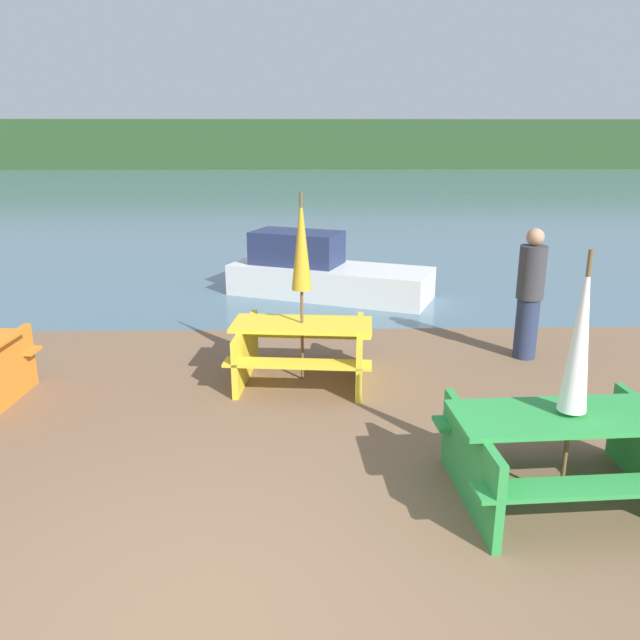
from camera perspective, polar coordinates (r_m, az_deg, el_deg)
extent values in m
plane|color=brown|center=(4.27, -11.08, -26.39)|extent=(60.00, 60.00, 0.00)
cube|color=slate|center=(34.28, -2.60, 11.85)|extent=(60.00, 50.00, 0.00)
cube|color=#284723|center=(54.16, -2.23, 15.75)|extent=(80.00, 1.60, 4.00)
cube|color=green|center=(5.40, 21.91, -8.16)|extent=(1.90, 0.80, 0.04)
cube|color=green|center=(5.11, 24.27, -13.75)|extent=(1.88, 0.38, 0.04)
cube|color=green|center=(5.97, 19.29, -8.66)|extent=(1.88, 0.38, 0.04)
cube|color=green|center=(5.28, 13.54, -12.56)|extent=(0.15, 1.38, 0.71)
cube|color=orange|center=(7.64, -27.06, -4.47)|extent=(0.14, 1.38, 0.75)
cube|color=yellow|center=(7.46, -1.65, -0.42)|extent=(1.73, 0.86, 0.04)
cube|color=yellow|center=(7.04, -2.08, -4.02)|extent=(1.69, 0.44, 0.04)
cube|color=yellow|center=(8.07, -1.24, -1.26)|extent=(1.69, 0.44, 0.04)
cube|color=yellow|center=(7.68, -6.81, -2.87)|extent=(0.21, 1.38, 0.68)
cube|color=yellow|center=(7.54, 3.65, -3.15)|extent=(0.21, 1.38, 0.68)
cylinder|color=brown|center=(5.29, 22.26, -5.16)|extent=(0.04, 0.04, 2.08)
cone|color=white|center=(5.16, 22.74, -1.07)|extent=(0.23, 0.23, 1.29)
cylinder|color=brown|center=(7.35, -1.68, 2.79)|extent=(0.04, 0.04, 2.26)
cone|color=gold|center=(7.23, -1.72, 7.15)|extent=(0.24, 0.24, 1.13)
cube|color=silver|center=(11.50, 0.92, 3.57)|extent=(3.86, 2.59, 0.56)
cube|color=navy|center=(11.62, -2.13, 6.63)|extent=(1.83, 1.44, 0.60)
cylinder|color=#283351|center=(8.74, 18.34, -0.70)|extent=(0.30, 0.30, 0.82)
cylinder|color=#38383D|center=(8.55, 18.80, 4.14)|extent=(0.35, 0.35, 0.70)
sphere|color=tan|center=(8.47, 19.09, 7.19)|extent=(0.23, 0.23, 0.23)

